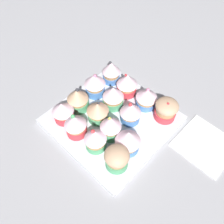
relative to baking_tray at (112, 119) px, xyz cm
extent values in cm
cube|color=#9E9EA3|center=(0.00, 0.00, -2.10)|extent=(180.00, 180.00, 3.00)
cube|color=silver|center=(0.00, 0.00, 0.00)|extent=(31.13, 31.13, 1.20)
cylinder|color=#D1333D|center=(-10.45, -10.89, 1.79)|extent=(6.10, 6.10, 2.37)
cylinder|color=#AD7F51|center=(-10.45, -10.89, 3.74)|extent=(5.52, 5.52, 1.54)
ellipsoid|color=tan|center=(-10.45, -10.89, 5.45)|extent=(6.52, 6.52, 3.12)
sphere|color=red|center=(-10.67, -10.56, 6.88)|extent=(0.83, 0.83, 0.83)
cylinder|color=#477AC6|center=(-3.87, -10.46, 1.71)|extent=(5.92, 5.92, 2.22)
cylinder|color=#AD7F51|center=(-3.87, -10.46, 3.44)|extent=(5.58, 5.58, 1.24)
cone|color=silver|center=(-3.87, -10.46, 5.53)|extent=(6.29, 6.29, 2.94)
sphere|color=pink|center=(-3.63, -10.84, 6.85)|extent=(1.01, 1.01, 1.01)
cylinder|color=#D1333D|center=(3.50, -10.22, 1.88)|extent=(5.92, 5.92, 2.56)
cylinder|color=#AD7F51|center=(3.50, -10.22, 3.80)|extent=(5.43, 5.43, 1.29)
cone|color=silver|center=(3.50, -10.22, 6.29)|extent=(6.38, 6.38, 3.67)
sphere|color=red|center=(4.00, -9.99, 8.01)|extent=(0.80, 0.80, 0.80)
cylinder|color=#477AC6|center=(10.60, -10.79, 1.75)|extent=(5.34, 5.34, 2.30)
cylinder|color=#AD7F51|center=(10.60, -10.79, 3.70)|extent=(4.90, 4.90, 1.59)
cone|color=silver|center=(10.60, -10.79, 6.34)|extent=(5.73, 5.73, 3.70)
sphere|color=#333338|center=(10.91, -10.65, 8.05)|extent=(0.95, 0.95, 0.95)
cylinder|color=#477AC6|center=(-4.05, -3.12, 1.84)|extent=(5.43, 5.43, 2.48)
cylinder|color=#AD7F51|center=(-4.05, -3.12, 3.62)|extent=(5.18, 5.18, 1.08)
cone|color=silver|center=(-4.05, -3.12, 5.95)|extent=(5.96, 5.96, 3.60)
sphere|color=red|center=(-3.88, -2.90, 7.60)|extent=(1.03, 1.03, 1.03)
cylinder|color=#4C9E6B|center=(3.26, -3.90, 1.88)|extent=(6.15, 6.15, 2.57)
cylinder|color=#AD7F51|center=(3.26, -3.90, 3.74)|extent=(5.74, 5.74, 1.14)
cone|color=silver|center=(3.26, -3.90, 6.15)|extent=(6.17, 6.17, 3.69)
sphere|color=#333338|center=(3.79, -3.92, 7.89)|extent=(0.71, 0.71, 0.71)
cylinder|color=#477AC6|center=(10.37, -3.42, 1.93)|extent=(5.83, 5.83, 2.66)
cylinder|color=#AD7F51|center=(10.37, -3.42, 4.04)|extent=(5.22, 5.22, 1.56)
cone|color=silver|center=(10.37, -3.42, 6.67)|extent=(6.40, 6.40, 3.70)
sphere|color=pink|center=(9.94, -3.42, 8.37)|extent=(0.99, 0.99, 0.99)
cylinder|color=#477AC6|center=(-9.44, 4.13, 1.71)|extent=(6.12, 6.12, 2.23)
cylinder|color=#AD7F51|center=(-9.44, 4.13, 3.57)|extent=(5.85, 5.85, 1.48)
cone|color=silver|center=(-9.44, 4.13, 6.28)|extent=(6.60, 6.60, 3.94)
cylinder|color=#4C9E6B|center=(-3.47, 4.14, 2.00)|extent=(5.49, 5.49, 2.80)
cylinder|color=#AD7F51|center=(-3.47, 4.14, 3.99)|extent=(4.91, 4.91, 1.19)
cone|color=silver|center=(-3.47, 4.14, 6.50)|extent=(5.67, 5.67, 3.84)
sphere|color=#EAD64C|center=(-3.36, 4.39, 8.30)|extent=(0.78, 0.78, 0.78)
cylinder|color=#4C9E6B|center=(2.84, 2.72, 1.73)|extent=(5.91, 5.91, 2.26)
cylinder|color=#AD7F51|center=(2.84, 2.72, 3.52)|extent=(5.23, 5.23, 1.33)
cone|color=tan|center=(2.84, 2.72, 5.67)|extent=(6.21, 6.21, 2.96)
sphere|color=#333338|center=(2.84, 2.23, 7.05)|extent=(0.61, 0.61, 0.61)
cylinder|color=#4C9E6B|center=(9.89, 3.80, 2.00)|extent=(5.98, 5.98, 2.80)
cylinder|color=#AD7F51|center=(9.89, 3.80, 3.97)|extent=(5.46, 5.46, 1.15)
cone|color=tan|center=(9.89, 3.80, 6.29)|extent=(6.19, 6.19, 3.48)
sphere|color=#333338|center=(9.95, 3.46, 7.87)|extent=(1.05, 1.05, 1.05)
cylinder|color=#4C9E6B|center=(-10.59, 9.43, 1.80)|extent=(5.68, 5.68, 2.41)
cylinder|color=#AD7F51|center=(-10.59, 9.43, 3.63)|extent=(5.03, 5.03, 1.24)
ellipsoid|color=tan|center=(-10.59, 9.43, 5.40)|extent=(6.18, 6.18, 3.87)
cylinder|color=#4C9E6B|center=(-3.12, 9.38, 1.73)|extent=(5.45, 5.45, 2.27)
cylinder|color=#AD7F51|center=(-3.12, 9.38, 3.62)|extent=(5.20, 5.20, 1.50)
cone|color=silver|center=(-3.12, 9.38, 6.14)|extent=(5.81, 5.81, 3.55)
sphere|color=red|center=(-2.81, 9.62, 7.76)|extent=(1.02, 1.02, 1.02)
cylinder|color=#D1333D|center=(3.69, 10.08, 1.96)|extent=(5.62, 5.62, 2.73)
cylinder|color=#AD7F51|center=(3.69, 10.08, 3.91)|extent=(5.35, 5.35, 1.17)
cone|color=silver|center=(3.69, 10.08, 6.27)|extent=(5.97, 5.97, 3.56)
sphere|color=#4CB266|center=(3.99, 10.09, 7.88)|extent=(1.16, 1.16, 1.16)
cylinder|color=#D1333D|center=(9.72, 9.45, 1.90)|extent=(5.70, 5.70, 2.61)
cylinder|color=#AD7F51|center=(9.72, 9.45, 3.73)|extent=(5.21, 5.21, 1.04)
cone|color=silver|center=(9.72, 9.45, 5.77)|extent=(6.16, 6.16, 3.05)
cube|color=white|center=(-23.86, -11.64, -0.30)|extent=(14.35, 14.08, 0.60)
camera|label=1|loc=(-26.35, 27.65, 55.27)|focal=37.08mm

